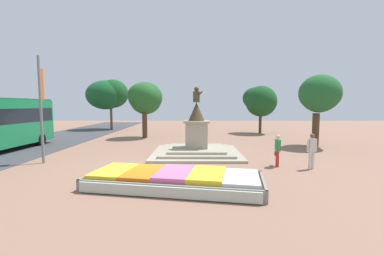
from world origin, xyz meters
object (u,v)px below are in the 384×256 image
(flower_planter, at_px, (175,180))
(pedestrian_near_planter, at_px, (312,149))
(statue_monument, at_px, (196,143))
(banner_pole, at_px, (41,108))
(pedestrian_with_handbag, at_px, (278,149))

(flower_planter, height_order, pedestrian_near_planter, pedestrian_near_planter)
(pedestrian_near_planter, bearing_deg, statue_monument, 145.36)
(statue_monument, height_order, pedestrian_near_planter, statue_monument)
(banner_pole, relative_size, pedestrian_with_handbag, 3.48)
(flower_planter, xyz_separation_m, pedestrian_near_planter, (6.54, 2.81, 0.75))
(flower_planter, height_order, banner_pole, banner_pole)
(pedestrian_with_handbag, bearing_deg, banner_pole, 176.67)
(statue_monument, xyz_separation_m, pedestrian_with_handbag, (4.14, -3.36, 0.21))
(statue_monument, relative_size, pedestrian_near_planter, 3.14)
(flower_planter, relative_size, banner_pole, 1.23)
(flower_planter, distance_m, statue_monument, 6.79)
(banner_pole, bearing_deg, pedestrian_near_planter, -5.16)
(pedestrian_near_planter, bearing_deg, banner_pole, 174.84)
(flower_planter, distance_m, pedestrian_near_planter, 7.16)
(banner_pole, bearing_deg, statue_monument, 17.40)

